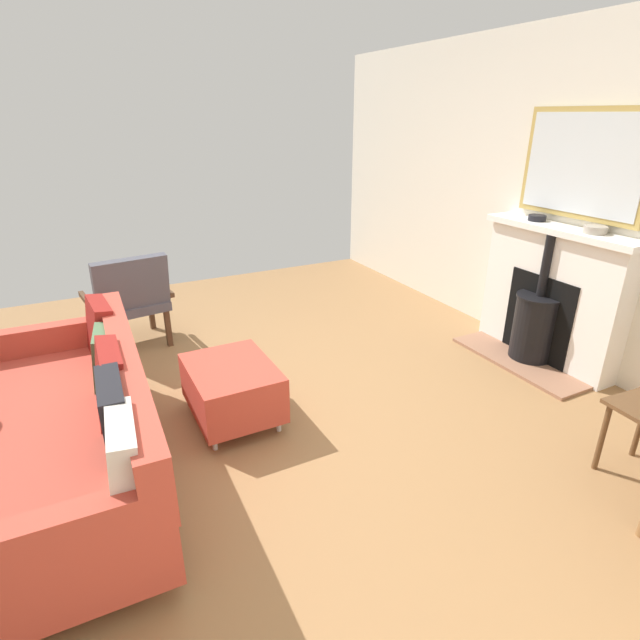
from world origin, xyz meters
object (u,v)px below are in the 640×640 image
(mantel_bowl_far, at_px, (595,229))
(armchair_accent, at_px, (130,297))
(fireplace, at_px, (547,303))
(ottoman, at_px, (232,387))
(mantel_bowl_near, at_px, (537,218))
(sofa, at_px, (73,430))

(mantel_bowl_far, xyz_separation_m, armchair_accent, (3.07, -2.04, -0.68))
(fireplace, xyz_separation_m, ottoman, (2.62, -0.29, -0.26))
(fireplace, bearing_deg, armchair_accent, -30.25)
(fireplace, relative_size, mantel_bowl_near, 9.39)
(mantel_bowl_near, bearing_deg, fireplace, 83.93)
(armchair_accent, bearing_deg, ottoman, 106.07)
(sofa, bearing_deg, ottoman, -168.24)
(fireplace, distance_m, ottoman, 2.64)
(fireplace, relative_size, mantel_bowl_far, 8.15)
(mantel_bowl_near, distance_m, mantel_bowl_far, 0.52)
(fireplace, height_order, mantel_bowl_far, mantel_bowl_far)
(fireplace, bearing_deg, mantel_bowl_far, 95.91)
(fireplace, height_order, mantel_bowl_near, mantel_bowl_near)
(mantel_bowl_near, xyz_separation_m, mantel_bowl_far, (-0.00, 0.52, 0.00))
(fireplace, bearing_deg, sofa, -1.47)
(mantel_bowl_far, height_order, sofa, mantel_bowl_far)
(fireplace, height_order, ottoman, fireplace)
(mantel_bowl_far, distance_m, ottoman, 2.85)
(ottoman, xyz_separation_m, armchair_accent, (0.43, -1.48, 0.24))
(mantel_bowl_near, height_order, armchair_accent, mantel_bowl_near)
(fireplace, distance_m, mantel_bowl_near, 0.70)
(mantel_bowl_near, relative_size, sofa, 0.07)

